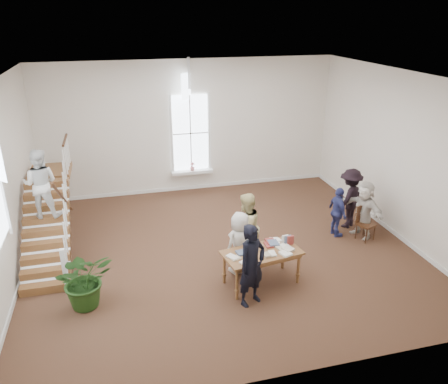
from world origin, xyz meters
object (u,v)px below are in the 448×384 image
object	(u,v)px
woman_cluster_c	(364,209)
elderly_woman	(240,243)
police_officer	(252,265)
woman_cluster_a	(338,212)
floor_plant	(85,279)
person_yellow	(246,228)
side_chair	(364,220)
woman_cluster_b	(350,198)
library_table	(263,254)

from	to	relation	value
woman_cluster_c	elderly_woman	bearing A→B (deg)	-93.23
elderly_woman	police_officer	bearing A→B (deg)	61.10
woman_cluster_a	police_officer	bearing A→B (deg)	125.52
police_officer	floor_plant	xyz separation A→B (m)	(-3.46, 0.79, -0.28)
person_yellow	woman_cluster_c	distance (m)	3.57
woman_cluster_c	side_chair	world-z (taller)	woman_cluster_c
floor_plant	side_chair	world-z (taller)	floor_plant
woman_cluster_b	woman_cluster_c	xyz separation A→B (m)	(0.08, -0.65, -0.07)
police_officer	woman_cluster_b	world-z (taller)	police_officer
person_yellow	woman_cluster_c	world-z (taller)	person_yellow
person_yellow	floor_plant	xyz separation A→B (m)	(-3.86, -0.96, -0.25)
woman_cluster_b	side_chair	bearing A→B (deg)	62.03
elderly_woman	side_chair	bearing A→B (deg)	167.08
elderly_woman	side_chair	distance (m)	3.90
library_table	elderly_woman	xyz separation A→B (m)	(-0.37, 0.59, 0.03)
elderly_woman	woman_cluster_a	world-z (taller)	elderly_woman
woman_cluster_a	woman_cluster_b	bearing A→B (deg)	-53.42
person_yellow	woman_cluster_c	size ratio (longest dim) A/B	1.10
police_officer	woman_cluster_c	bearing A→B (deg)	2.49
woman_cluster_b	woman_cluster_c	world-z (taller)	woman_cluster_b
library_table	woman_cluster_b	bearing A→B (deg)	22.86
woman_cluster_c	floor_plant	size ratio (longest dim) A/B	1.25
woman_cluster_a	elderly_woman	bearing A→B (deg)	108.97
woman_cluster_a	woman_cluster_b	size ratio (longest dim) A/B	0.81
person_yellow	woman_cluster_b	world-z (taller)	person_yellow
person_yellow	floor_plant	world-z (taller)	person_yellow
library_table	floor_plant	bearing A→B (deg)	168.68
elderly_woman	side_chair	world-z (taller)	elderly_woman
police_officer	side_chair	distance (m)	4.42
library_table	woman_cluster_a	distance (m)	3.27
person_yellow	woman_cluster_b	xyz separation A→B (m)	(3.46, 1.06, -0.01)
woman_cluster_a	side_chair	world-z (taller)	woman_cluster_a
floor_plant	woman_cluster_b	bearing A→B (deg)	15.39
person_yellow	side_chair	xyz separation A→B (m)	(3.51, 0.27, -0.36)
woman_cluster_b	woman_cluster_c	size ratio (longest dim) A/B	1.09
police_officer	woman_cluster_a	world-z (taller)	police_officer
elderly_woman	woman_cluster_a	distance (m)	3.35
side_chair	police_officer	bearing A→B (deg)	-173.83
woman_cluster_c	person_yellow	bearing A→B (deg)	-99.96
elderly_woman	floor_plant	distance (m)	3.59
woman_cluster_b	woman_cluster_a	bearing A→B (deg)	5.29
elderly_woman	person_yellow	xyz separation A→B (m)	(0.30, 0.50, 0.12)
library_table	side_chair	bearing A→B (deg)	12.10
library_table	police_officer	distance (m)	0.83
police_officer	person_yellow	xyz separation A→B (m)	(0.40, 1.75, -0.03)
police_officer	library_table	bearing A→B (deg)	28.27
library_table	floor_plant	distance (m)	3.93
library_table	person_yellow	size ratio (longest dim) A/B	1.05
library_table	floor_plant	xyz separation A→B (m)	(-3.93, 0.13, -0.10)
library_table	person_yellow	world-z (taller)	person_yellow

